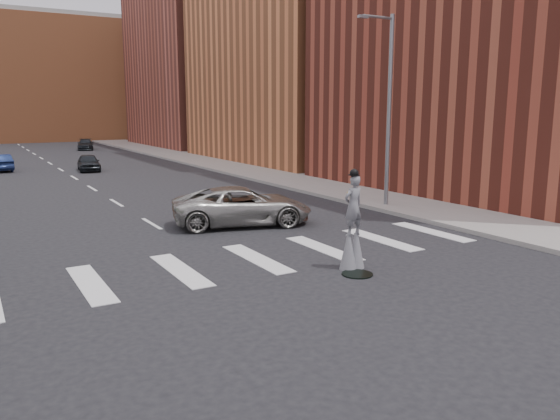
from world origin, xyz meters
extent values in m
plane|color=black|center=(0.00, 0.00, 0.00)|extent=(160.00, 160.00, 0.00)
cube|color=gray|center=(12.50, 25.00, 0.09)|extent=(5.00, 90.00, 0.18)
cylinder|color=black|center=(3.00, -2.00, 0.02)|extent=(0.90, 0.90, 0.04)
cube|color=#CB6F3F|center=(22.00, 30.00, 12.00)|extent=(16.00, 22.00, 24.00)
cube|color=#9A4838|center=(22.00, 54.00, 10.00)|extent=(16.00, 22.00, 20.00)
cube|color=#CB6F3F|center=(6.00, 78.00, 9.00)|extent=(26.00, 14.00, 18.00)
cylinder|color=slate|center=(11.00, 6.00, 4.50)|extent=(0.20, 0.20, 9.00)
cylinder|color=slate|center=(10.20, 6.00, 8.80)|extent=(1.80, 0.12, 0.12)
cube|color=slate|center=(9.30, 6.00, 8.75)|extent=(0.50, 0.18, 0.12)
cylinder|color=black|center=(3.42, -1.38, 0.51)|extent=(0.07, 0.07, 1.01)
cylinder|color=black|center=(3.10, -1.42, 0.51)|extent=(0.07, 0.07, 1.01)
cone|color=slate|center=(3.42, -1.38, 0.63)|extent=(0.52, 0.52, 1.27)
cone|color=slate|center=(3.10, -1.42, 0.63)|extent=(0.52, 0.52, 1.27)
imported|color=slate|center=(3.26, -1.40, 1.92)|extent=(0.71, 0.51, 1.81)
sphere|color=black|center=(3.26, -1.40, 2.88)|extent=(0.26, 0.26, 0.26)
cylinder|color=black|center=(3.26, -1.40, 2.83)|extent=(0.34, 0.34, 0.02)
cube|color=yellow|center=(3.25, -1.26, 2.41)|extent=(0.22, 0.05, 0.10)
imported|color=#A3A19A|center=(3.22, 5.93, 0.79)|extent=(6.19, 4.06, 1.58)
imported|color=black|center=(1.78, 29.98, 0.65)|extent=(1.93, 3.95, 1.30)
imported|color=#16234E|center=(-4.20, 33.27, 0.65)|extent=(1.79, 4.08, 1.30)
imported|color=black|center=(6.00, 53.39, 0.62)|extent=(2.56, 4.55, 1.24)
camera|label=1|loc=(-6.55, -14.00, 4.72)|focal=35.00mm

